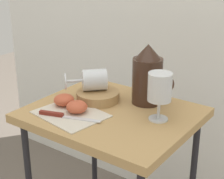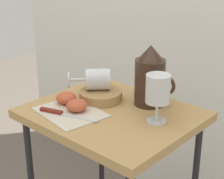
# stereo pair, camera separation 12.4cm
# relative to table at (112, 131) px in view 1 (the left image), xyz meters

# --- Properties ---
(table) EXTENTS (0.56, 0.47, 0.73)m
(table) POSITION_rel_table_xyz_m (0.00, 0.00, 0.00)
(table) COLOR tan
(table) RESTS_ON ground_plane
(linen_napkin) EXTENTS (0.25, 0.21, 0.00)m
(linen_napkin) POSITION_rel_table_xyz_m (-0.10, -0.10, 0.08)
(linen_napkin) COLOR beige
(linen_napkin) RESTS_ON table
(basket_tray) EXTENTS (0.16, 0.16, 0.03)m
(basket_tray) POSITION_rel_table_xyz_m (-0.10, 0.05, 0.10)
(basket_tray) COLOR #AD8451
(basket_tray) RESTS_ON table
(pitcher) EXTENTS (0.16, 0.11, 0.22)m
(pitcher) POSITION_rel_table_xyz_m (0.06, 0.13, 0.17)
(pitcher) COLOR #382319
(pitcher) RESTS_ON table
(wine_glass_upright) EXTENTS (0.08, 0.08, 0.16)m
(wine_glass_upright) POSITION_rel_table_xyz_m (0.16, 0.04, 0.18)
(wine_glass_upright) COLOR silver
(wine_glass_upright) RESTS_ON table
(wine_glass_tipped_near) EXTENTS (0.16, 0.16, 0.08)m
(wine_glass_tipped_near) POSITION_rel_table_xyz_m (-0.12, 0.05, 0.15)
(wine_glass_tipped_near) COLOR silver
(wine_glass_tipped_near) RESTS_ON basket_tray
(apple_half_left) EXTENTS (0.07, 0.07, 0.04)m
(apple_half_left) POSITION_rel_table_xyz_m (-0.16, -0.06, 0.10)
(apple_half_left) COLOR #C15133
(apple_half_left) RESTS_ON linen_napkin
(apple_half_right) EXTENTS (0.07, 0.07, 0.04)m
(apple_half_right) POSITION_rel_table_xyz_m (-0.09, -0.08, 0.10)
(apple_half_right) COLOR #C15133
(apple_half_right) RESTS_ON linen_napkin
(knife) EXTENTS (0.21, 0.08, 0.01)m
(knife) POSITION_rel_table_xyz_m (-0.11, -0.14, 0.09)
(knife) COLOR silver
(knife) RESTS_ON linen_napkin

